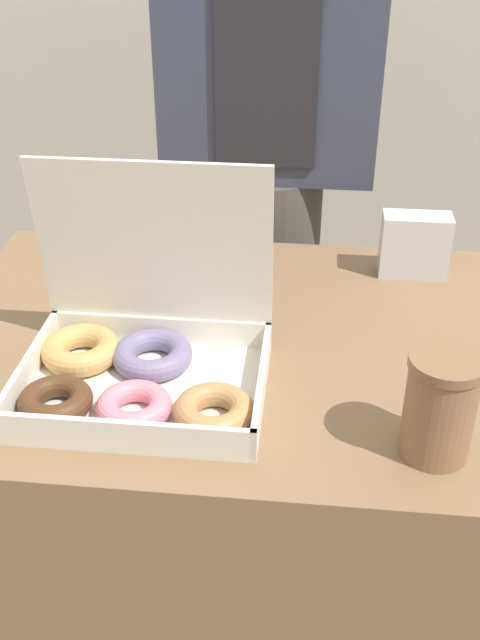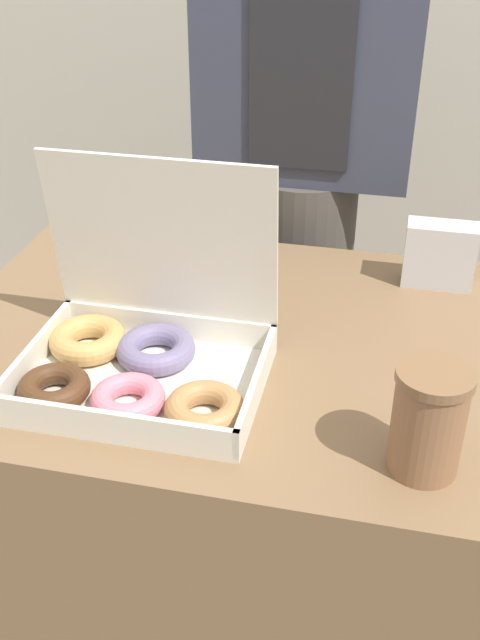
% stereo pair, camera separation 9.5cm
% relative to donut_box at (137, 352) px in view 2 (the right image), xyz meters
% --- Properties ---
extents(table, '(1.14, 0.64, 0.73)m').
position_rel_donut_box_xyz_m(table, '(0.24, 0.13, -0.41)').
color(table, brown).
rests_on(table, ground_plane).
extents(donut_box, '(0.33, 0.25, 0.28)m').
position_rel_donut_box_xyz_m(donut_box, '(0.00, 0.00, 0.00)').
color(donut_box, silver).
rests_on(donut_box, table).
extents(coffee_cup, '(0.09, 0.09, 0.13)m').
position_rel_donut_box_xyz_m(coffee_cup, '(0.37, -0.09, 0.02)').
color(coffee_cup, '#8C6042').
rests_on(coffee_cup, table).
extents(napkin_holder, '(0.11, 0.05, 0.10)m').
position_rel_donut_box_xyz_m(napkin_holder, '(0.38, 0.36, 0.01)').
color(napkin_holder, silver).
rests_on(napkin_holder, table).
extents(person_customer, '(0.40, 0.23, 1.57)m').
position_rel_donut_box_xyz_m(person_customer, '(0.12, 0.63, 0.10)').
color(person_customer, '#4C4742').
rests_on(person_customer, ground_plane).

